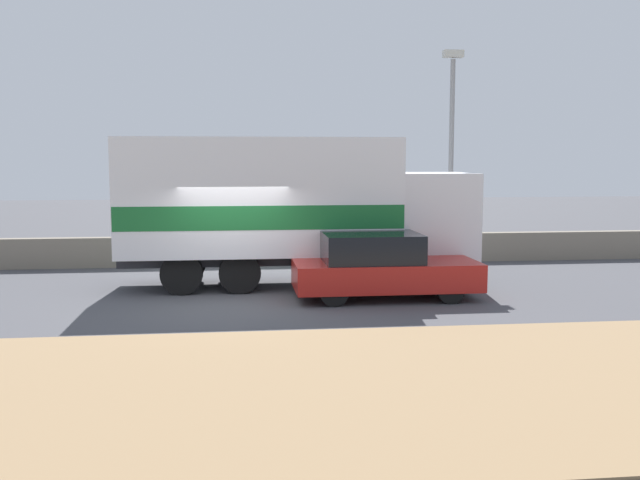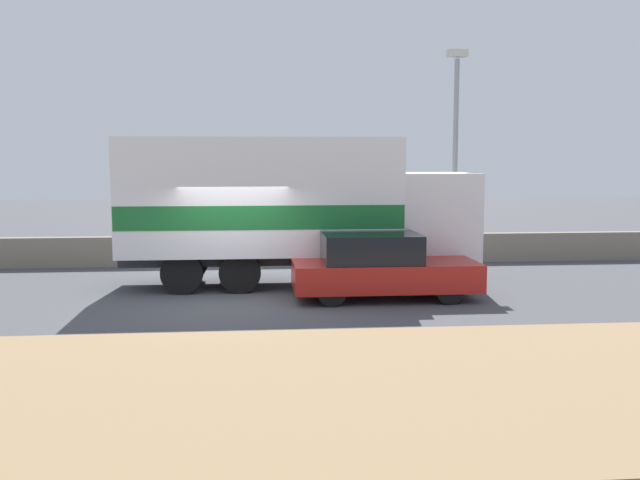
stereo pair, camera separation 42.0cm
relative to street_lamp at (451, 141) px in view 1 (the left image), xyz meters
The scene contains 6 objects.
ground_plane 8.48m from the street_lamp, 143.81° to the right, with size 80.00×80.00×0.00m, color #47474C.
dirt_shoulder_foreground 12.69m from the street_lamp, 120.57° to the right, with size 60.00×6.35×0.04m.
stone_wall_backdrop 7.04m from the street_lamp, behind, with size 60.00×0.35×0.87m.
street_lamp is the anchor object (origin of this frame).
box_truck 5.76m from the street_lamp, 152.83° to the right, with size 8.63×2.35×3.63m.
car_hatchback 5.99m from the street_lamp, 123.72° to the right, with size 4.12×1.78×1.48m.
Camera 1 is at (0.06, -15.39, 3.15)m, focal length 40.00 mm.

